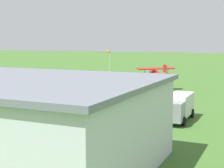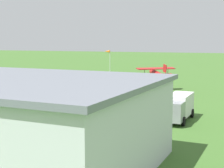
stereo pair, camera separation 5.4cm
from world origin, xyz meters
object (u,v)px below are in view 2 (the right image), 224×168
(biplane, at_px, (158,74))
(windsock, at_px, (108,54))
(truck_box_grey, at_px, (178,107))
(person_at_fence_line, at_px, (126,104))

(biplane, height_order, windsock, windsock)
(windsock, bearing_deg, biplane, 134.10)
(truck_box_grey, height_order, person_at_fence_line, truck_box_grey)
(truck_box_grey, bearing_deg, biplane, -69.22)
(truck_box_grey, bearing_deg, person_at_fence_line, -24.48)
(biplane, xyz_separation_m, person_at_fence_line, (-0.73, 18.06, -2.21))
(biplane, xyz_separation_m, windsock, (17.17, -17.71, 2.74))
(truck_box_grey, distance_m, person_at_fence_line, 8.17)
(biplane, relative_size, truck_box_grey, 0.98)
(biplane, height_order, truck_box_grey, biplane)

